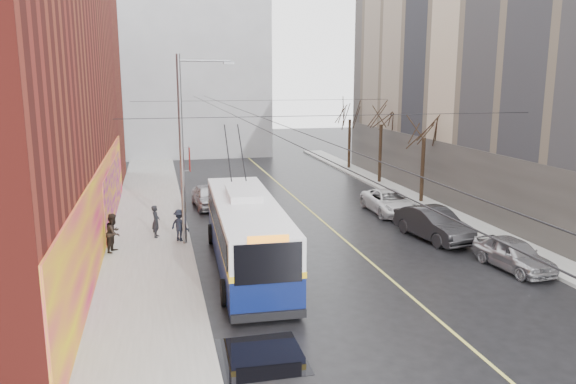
# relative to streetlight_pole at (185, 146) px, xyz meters

# --- Properties ---
(ground) EXTENTS (140.00, 140.00, 0.00)m
(ground) POSITION_rel_streetlight_pole_xyz_m (6.14, -10.00, -4.85)
(ground) COLOR black
(ground) RESTS_ON ground
(sidewalk_left) EXTENTS (4.00, 60.00, 0.15)m
(sidewalk_left) POSITION_rel_streetlight_pole_xyz_m (-1.86, 2.00, -4.77)
(sidewalk_left) COLOR gray
(sidewalk_left) RESTS_ON ground
(sidewalk_right) EXTENTS (2.00, 60.00, 0.15)m
(sidewalk_right) POSITION_rel_streetlight_pole_xyz_m (15.14, 2.00, -4.77)
(sidewalk_right) COLOR gray
(sidewalk_right) RESTS_ON ground
(lane_line) EXTENTS (0.12, 50.00, 0.01)m
(lane_line) POSITION_rel_streetlight_pole_xyz_m (7.64, 4.00, -4.84)
(lane_line) COLOR #BFB74C
(lane_line) RESTS_ON ground
(building_right) EXTENTS (14.06, 36.00, 16.00)m
(building_right) POSITION_rel_streetlight_pole_xyz_m (23.13, 4.00, 3.15)
(building_right) COLOR tan
(building_right) RESTS_ON ground
(building_far) EXTENTS (20.50, 12.10, 18.00)m
(building_far) POSITION_rel_streetlight_pole_xyz_m (0.14, 34.99, 4.17)
(building_far) COLOR gray
(building_far) RESTS_ON ground
(streetlight_pole) EXTENTS (2.65, 0.60, 9.00)m
(streetlight_pole) POSITION_rel_streetlight_pole_xyz_m (0.00, 0.00, 0.00)
(streetlight_pole) COLOR slate
(streetlight_pole) RESTS_ON ground
(catenary_wires) EXTENTS (18.00, 60.00, 0.22)m
(catenary_wires) POSITION_rel_streetlight_pole_xyz_m (3.60, 4.77, 1.40)
(catenary_wires) COLOR black
(tree_near) EXTENTS (3.20, 3.20, 6.40)m
(tree_near) POSITION_rel_streetlight_pole_xyz_m (15.14, 6.00, 0.13)
(tree_near) COLOR black
(tree_near) RESTS_ON ground
(tree_mid) EXTENTS (3.20, 3.20, 6.68)m
(tree_mid) POSITION_rel_streetlight_pole_xyz_m (15.14, 13.00, 0.41)
(tree_mid) COLOR black
(tree_mid) RESTS_ON ground
(tree_far) EXTENTS (3.20, 3.20, 6.57)m
(tree_far) POSITION_rel_streetlight_pole_xyz_m (15.14, 20.00, 0.30)
(tree_far) COLOR black
(tree_far) RESTS_ON ground
(puddle) EXTENTS (2.71, 2.75, 0.01)m
(puddle) POSITION_rel_streetlight_pole_xyz_m (1.29, -11.57, -4.84)
(puddle) COLOR black
(puddle) RESTS_ON ground
(pigeons_flying) EXTENTS (1.75, 2.91, 1.77)m
(pigeons_flying) POSITION_rel_streetlight_pole_xyz_m (3.46, -0.19, 1.76)
(pigeons_flying) COLOR slate
(trolleybus) EXTENTS (3.10, 11.94, 5.61)m
(trolleybus) POSITION_rel_streetlight_pole_xyz_m (2.24, -3.79, -3.29)
(trolleybus) COLOR #091346
(trolleybus) RESTS_ON ground
(parked_car_a) EXTENTS (1.98, 4.10, 1.35)m
(parked_car_a) POSITION_rel_streetlight_pole_xyz_m (13.14, -6.56, -4.17)
(parked_car_a) COLOR #9C9CA0
(parked_car_a) RESTS_ON ground
(parked_car_b) EXTENTS (2.42, 5.00, 1.58)m
(parked_car_b) POSITION_rel_streetlight_pole_xyz_m (11.99, -1.68, -4.06)
(parked_car_b) COLOR black
(parked_car_b) RESTS_ON ground
(parked_car_c) EXTENTS (2.37, 4.94, 1.36)m
(parked_car_c) POSITION_rel_streetlight_pole_xyz_m (12.05, 3.89, -4.17)
(parked_car_c) COLOR silver
(parked_car_c) RESTS_ON ground
(following_car) EXTENTS (1.99, 4.22, 1.39)m
(following_car) POSITION_rel_streetlight_pole_xyz_m (1.66, 7.95, -4.15)
(following_car) COLOR #ADAEB2
(following_car) RESTS_ON ground
(pedestrian_a) EXTENTS (0.47, 0.64, 1.61)m
(pedestrian_a) POSITION_rel_streetlight_pole_xyz_m (-1.49, 1.34, -3.89)
(pedestrian_a) COLOR black
(pedestrian_a) RESTS_ON sidewalk_left
(pedestrian_b) EXTENTS (0.94, 1.05, 1.78)m
(pedestrian_b) POSITION_rel_streetlight_pole_xyz_m (-3.36, -0.66, -3.81)
(pedestrian_b) COLOR black
(pedestrian_b) RESTS_ON sidewalk_left
(pedestrian_c) EXTENTS (1.14, 1.10, 1.56)m
(pedestrian_c) POSITION_rel_streetlight_pole_xyz_m (-0.36, 0.43, -3.92)
(pedestrian_c) COLOR black
(pedestrian_c) RESTS_ON sidewalk_left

